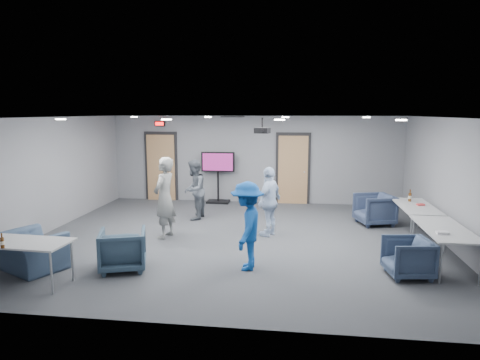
# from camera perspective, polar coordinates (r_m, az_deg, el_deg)

# --- Properties ---
(floor) EXTENTS (9.00, 9.00, 0.00)m
(floor) POSITION_cam_1_polar(r_m,az_deg,el_deg) (9.71, -0.46, -7.80)
(floor) COLOR #373A3E
(floor) RESTS_ON ground
(ceiling) EXTENTS (9.00, 9.00, 0.00)m
(ceiling) POSITION_cam_1_polar(r_m,az_deg,el_deg) (9.29, -0.48, 8.34)
(ceiling) COLOR silver
(ceiling) RESTS_ON wall_back
(wall_back) EXTENTS (9.00, 0.02, 2.70)m
(wall_back) POSITION_cam_1_polar(r_m,az_deg,el_deg) (13.34, 1.93, 2.75)
(wall_back) COLOR slate
(wall_back) RESTS_ON floor
(wall_front) EXTENTS (9.00, 0.02, 2.70)m
(wall_front) POSITION_cam_1_polar(r_m,az_deg,el_deg) (5.56, -6.26, -6.31)
(wall_front) COLOR slate
(wall_front) RESTS_ON floor
(wall_left) EXTENTS (0.02, 8.00, 2.70)m
(wall_left) POSITION_cam_1_polar(r_m,az_deg,el_deg) (10.97, -24.43, 0.57)
(wall_left) COLOR slate
(wall_left) RESTS_ON floor
(wall_right) EXTENTS (0.02, 8.00, 2.70)m
(wall_right) POSITION_cam_1_polar(r_m,az_deg,el_deg) (9.85, 26.43, -0.45)
(wall_right) COLOR slate
(wall_right) RESTS_ON floor
(door_left) EXTENTS (1.06, 0.17, 2.24)m
(door_left) POSITION_cam_1_polar(r_m,az_deg,el_deg) (13.95, -10.46, 1.71)
(door_left) COLOR black
(door_left) RESTS_ON wall_back
(door_right) EXTENTS (1.06, 0.17, 2.24)m
(door_right) POSITION_cam_1_polar(r_m,az_deg,el_deg) (13.27, 7.07, 1.43)
(door_right) COLOR black
(door_right) RESTS_ON wall_back
(exit_sign) EXTENTS (0.32, 0.08, 0.16)m
(exit_sign) POSITION_cam_1_polar(r_m,az_deg,el_deg) (13.82, -10.65, 7.39)
(exit_sign) COLOR black
(exit_sign) RESTS_ON wall_back
(hvac_diffuser) EXTENTS (0.60, 0.60, 0.03)m
(hvac_diffuser) POSITION_cam_1_polar(r_m,az_deg,el_deg) (12.13, -0.98, 8.44)
(hvac_diffuser) COLOR black
(hvac_diffuser) RESTS_ON ceiling
(downlights) EXTENTS (6.18, 3.78, 0.02)m
(downlights) POSITION_cam_1_polar(r_m,az_deg,el_deg) (9.29, -0.48, 8.25)
(downlights) COLOR white
(downlights) RESTS_ON ceiling
(person_a) EXTENTS (0.57, 0.74, 1.83)m
(person_a) POSITION_cam_1_polar(r_m,az_deg,el_deg) (9.73, -10.03, -2.34)
(person_a) COLOR gray
(person_a) RESTS_ON floor
(person_b) EXTENTS (0.64, 0.80, 1.59)m
(person_b) POSITION_cam_1_polar(r_m,az_deg,el_deg) (11.32, -6.14, -1.28)
(person_b) COLOR #4F565F
(person_b) RESTS_ON floor
(person_c) EXTENTS (0.74, 1.01, 1.59)m
(person_c) POSITION_cam_1_polar(r_m,az_deg,el_deg) (9.79, 3.95, -2.86)
(person_c) COLOR silver
(person_c) RESTS_ON floor
(person_d) EXTENTS (0.62, 1.05, 1.60)m
(person_d) POSITION_cam_1_polar(r_m,az_deg,el_deg) (7.70, 0.95, -6.13)
(person_d) COLOR #174996
(person_d) RESTS_ON floor
(chair_right_a) EXTENTS (1.05, 1.04, 0.78)m
(chair_right_a) POSITION_cam_1_polar(r_m,az_deg,el_deg) (11.31, 17.47, -3.75)
(chair_right_a) COLOR #333E58
(chair_right_a) RESTS_ON floor
(chair_right_c) EXTENTS (0.84, 0.82, 0.68)m
(chair_right_c) POSITION_cam_1_polar(r_m,az_deg,el_deg) (8.01, 21.47, -9.60)
(chair_right_c) COLOR #35435C
(chair_right_c) RESTS_ON floor
(chair_front_a) EXTENTS (1.01, 1.02, 0.74)m
(chair_front_a) POSITION_cam_1_polar(r_m,az_deg,el_deg) (8.07, -15.36, -8.93)
(chair_front_a) COLOR #344759
(chair_front_a) RESTS_ON floor
(chair_front_b) EXTENTS (1.36, 1.31, 0.69)m
(chair_front_b) POSITION_cam_1_polar(r_m,az_deg,el_deg) (8.62, -26.12, -8.56)
(chair_front_b) COLOR #3C4F68
(chair_front_b) RESTS_ON floor
(table_right_a) EXTENTS (0.75, 1.79, 0.73)m
(table_right_a) POSITION_cam_1_polar(r_m,az_deg,el_deg) (10.44, 22.42, -3.42)
(table_right_a) COLOR #B1B4B6
(table_right_a) RESTS_ON floor
(table_right_b) EXTENTS (0.78, 1.87, 0.73)m
(table_right_b) POSITION_cam_1_polar(r_m,az_deg,el_deg) (8.67, 25.61, -6.07)
(table_right_b) COLOR #B1B4B6
(table_right_b) RESTS_ON floor
(table_front_left) EXTENTS (1.78, 0.82, 0.73)m
(table_front_left) POSITION_cam_1_polar(r_m,az_deg,el_deg) (7.96, -27.62, -7.55)
(table_front_left) COLOR #B1B4B6
(table_front_left) RESTS_ON floor
(bottle_front) EXTENTS (0.06, 0.06, 0.24)m
(bottle_front) POSITION_cam_1_polar(r_m,az_deg,el_deg) (7.63, -29.13, -7.29)
(bottle_front) COLOR #4F2A0D
(bottle_front) RESTS_ON table_front_left
(bottle_right) EXTENTS (0.08, 0.08, 0.29)m
(bottle_right) POSITION_cam_1_polar(r_m,az_deg,el_deg) (10.84, 21.71, -2.12)
(bottle_right) COLOR #4F2A0D
(bottle_right) RESTS_ON table_right_a
(snack_box) EXTENTS (0.18, 0.15, 0.04)m
(snack_box) POSITION_cam_1_polar(r_m,az_deg,el_deg) (10.49, 22.93, -3.04)
(snack_box) COLOR red
(snack_box) RESTS_ON table_right_a
(wrapper) EXTENTS (0.19, 0.13, 0.04)m
(wrapper) POSITION_cam_1_polar(r_m,az_deg,el_deg) (8.23, 25.38, -6.36)
(wrapper) COLOR silver
(wrapper) RESTS_ON table_right_b
(tv_stand) EXTENTS (1.04, 0.50, 1.59)m
(tv_stand) POSITION_cam_1_polar(r_m,az_deg,el_deg) (13.31, -2.95, 0.79)
(tv_stand) COLOR black
(tv_stand) RESTS_ON floor
(projector) EXTENTS (0.37, 0.34, 0.35)m
(projector) POSITION_cam_1_polar(r_m,az_deg,el_deg) (9.75, 2.99, 6.64)
(projector) COLOR black
(projector) RESTS_ON ceiling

